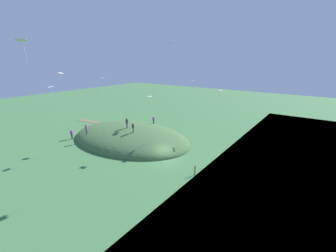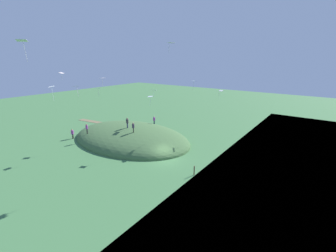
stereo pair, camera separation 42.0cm
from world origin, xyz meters
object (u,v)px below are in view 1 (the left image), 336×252
person_with_child (127,122)px  kite_6 (76,87)px  kite_5 (98,89)px  kite_0 (150,97)px  kite_3 (51,88)px  person_walking_path (154,119)px  kite_4 (102,78)px  kite_7 (220,91)px  mooring_post (195,170)px  kite_8 (171,43)px  person_on_hilltop (133,126)px  person_near_shore (86,128)px  kite_9 (22,41)px  person_watching_kites (71,133)px  kite_10 (154,90)px  kite_2 (61,73)px  kite_1 (193,81)px

person_with_child → kite_6: size_ratio=1.39×
person_with_child → kite_5: bearing=105.3°
kite_0 → kite_3: kite_3 is taller
person_walking_path → kite_4: kite_4 is taller
kite_5 → kite_7: kite_5 is taller
person_with_child → kite_5: size_ratio=1.45×
mooring_post → kite_8: bearing=-20.9°
person_on_hilltop → kite_7: (-10.76, -10.22, 5.60)m
kite_0 → person_near_shore: bearing=47.7°
kite_6 → kite_9: (3.41, 3.64, 4.99)m
kite_8 → person_watching_kites: bearing=8.5°
person_near_shore → person_walking_path: size_ratio=1.13×
kite_3 → kite_10: size_ratio=2.05×
person_walking_path → kite_5: bearing=-14.4°
kite_2 → kite_3: 4.44m
kite_3 → kite_5: (-1.97, -6.77, -0.79)m
person_walking_path → kite_3: (6.16, 16.29, 7.43)m
person_watching_kites → kite_9: (-9.19, 9.82, 14.84)m
person_near_shore → kite_4: bearing=120.4°
person_on_hilltop → kite_1: (-7.03, -7.46, 7.21)m
kite_2 → kite_7: 26.44m
kite_2 → kite_4: bearing=-157.4°
kite_1 → kite_7: size_ratio=1.14×
person_watching_kites → kite_8: (-20.00, -3.01, 14.93)m
kite_0 → kite_2: kite_2 is taller
kite_7 → kite_9: size_ratio=0.52×
person_walking_path → person_on_hilltop: person_on_hilltop is taller
person_on_hilltop → kite_4: 9.07m
person_walking_path → kite_3: kite_3 is taller
person_on_hilltop → mooring_post: person_on_hilltop is taller
person_near_shore → kite_10: size_ratio=1.66×
person_near_shore → person_watching_kites: bearing=-58.1°
person_near_shore → mooring_post: person_near_shore is taller
person_near_shore → kite_6: kite_6 is taller
kite_1 → person_watching_kites: bearing=32.2°
kite_3 → kite_9: kite_9 is taller
kite_1 → kite_0: bearing=18.8°
kite_0 → kite_8: size_ratio=1.40×
person_on_hilltop → person_walking_path: bearing=138.5°
person_near_shore → kite_10: kite_10 is taller
person_walking_path → kite_10: bearing=49.3°
kite_7 → kite_9: bearing=61.7°
kite_6 → mooring_post: (-12.40, -7.28, -10.36)m
person_watching_kites → kite_7: 27.65m
kite_8 → kite_1: bearing=-80.3°
kite_3 → kite_5: size_ratio=1.74×
person_with_child → person_watching_kites: (9.04, 5.24, -2.41)m
kite_2 → kite_8: 19.77m
kite_2 → person_near_shore: bearing=-139.9°
kite_2 → person_walking_path: bearing=-123.4°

